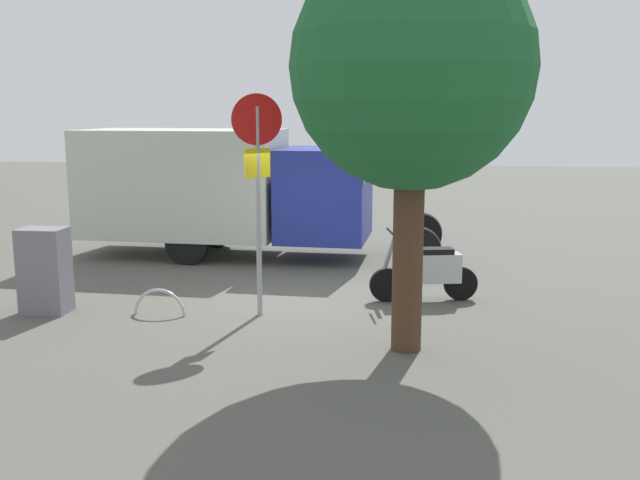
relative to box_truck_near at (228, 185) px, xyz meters
The scene contains 7 objects.
ground_plane 4.32m from the box_truck_near, 120.38° to the left, with size 60.00×60.00×0.00m, color #52524A.
box_truck_near is the anchor object (origin of this frame).
motorcycle 5.37m from the box_truck_near, 141.83° to the left, with size 1.79×0.66×1.20m.
stop_sign 4.75m from the box_truck_near, 109.58° to the left, with size 0.71×0.33×3.38m.
street_tree 7.24m from the box_truck_near, 123.52° to the left, with size 3.08×3.08×5.20m.
utility_cabinet 5.06m from the box_truck_near, 69.06° to the left, with size 0.70×0.50×1.34m, color slate.
bike_rack_hoop 4.87m from the box_truck_near, 90.43° to the left, with size 0.85×0.85×0.05m, color #B7B7BC.
Camera 1 is at (-1.75, 11.56, 3.14)m, focal length 40.51 mm.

